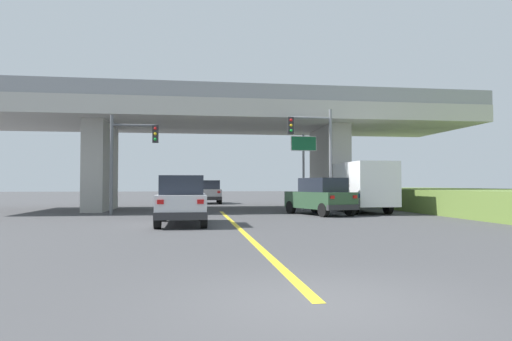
{
  "coord_description": "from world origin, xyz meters",
  "views": [
    {
      "loc": [
        -1.76,
        -6.21,
        1.66
      ],
      "look_at": [
        1.22,
        15.06,
        2.33
      ],
      "focal_mm": 31.93,
      "sensor_mm": 36.0,
      "label": 1
    }
  ],
  "objects_px": {
    "box_truck": "(357,186)",
    "traffic_signal_farside": "(127,151)",
    "suv_lead": "(182,200)",
    "suv_crossing": "(320,196)",
    "highway_sign": "(304,154)",
    "sedan_oncoming": "(209,192)",
    "traffic_signal_nearside": "(317,146)"
  },
  "relations": [
    {
      "from": "box_truck",
      "to": "traffic_signal_farside",
      "type": "relative_size",
      "value": 1.37
    },
    {
      "from": "suv_lead",
      "to": "suv_crossing",
      "type": "bearing_deg",
      "value": 34.67
    },
    {
      "from": "box_truck",
      "to": "highway_sign",
      "type": "xyz_separation_m",
      "value": [
        -2.88,
        1.89,
        2.08
      ]
    },
    {
      "from": "suv_crossing",
      "to": "traffic_signal_farside",
      "type": "xyz_separation_m",
      "value": [
        -10.48,
        1.33,
        2.48
      ]
    },
    {
      "from": "sedan_oncoming",
      "to": "traffic_signal_nearside",
      "type": "distance_m",
      "value": 16.07
    },
    {
      "from": "traffic_signal_farside",
      "to": "sedan_oncoming",
      "type": "bearing_deg",
      "value": 71.12
    },
    {
      "from": "suv_crossing",
      "to": "sedan_oncoming",
      "type": "bearing_deg",
      "value": 90.38
    },
    {
      "from": "suv_crossing",
      "to": "box_truck",
      "type": "bearing_deg",
      "value": 19.05
    },
    {
      "from": "traffic_signal_farside",
      "to": "highway_sign",
      "type": "height_order",
      "value": "traffic_signal_farside"
    },
    {
      "from": "suv_crossing",
      "to": "suv_lead",
      "type": "bearing_deg",
      "value": -164.08
    },
    {
      "from": "suv_crossing",
      "to": "highway_sign",
      "type": "relative_size",
      "value": 0.96
    },
    {
      "from": "traffic_signal_nearside",
      "to": "highway_sign",
      "type": "bearing_deg",
      "value": 90.35
    },
    {
      "from": "suv_crossing",
      "to": "traffic_signal_nearside",
      "type": "height_order",
      "value": "traffic_signal_nearside"
    },
    {
      "from": "suv_lead",
      "to": "box_truck",
      "type": "relative_size",
      "value": 0.63
    },
    {
      "from": "box_truck",
      "to": "highway_sign",
      "type": "bearing_deg",
      "value": 146.72
    },
    {
      "from": "box_truck",
      "to": "traffic_signal_nearside",
      "type": "distance_m",
      "value": 3.86
    },
    {
      "from": "sedan_oncoming",
      "to": "highway_sign",
      "type": "relative_size",
      "value": 0.94
    },
    {
      "from": "suv_crossing",
      "to": "box_truck",
      "type": "xyz_separation_m",
      "value": [
        3.0,
        2.33,
        0.56
      ]
    },
    {
      "from": "suv_crossing",
      "to": "sedan_oncoming",
      "type": "xyz_separation_m",
      "value": [
        -5.51,
        15.88,
        0.0
      ]
    },
    {
      "from": "suv_lead",
      "to": "sedan_oncoming",
      "type": "xyz_separation_m",
      "value": [
        1.87,
        20.98,
        0.0
      ]
    },
    {
      "from": "box_truck",
      "to": "sedan_oncoming",
      "type": "height_order",
      "value": "box_truck"
    },
    {
      "from": "suv_lead",
      "to": "traffic_signal_farside",
      "type": "bearing_deg",
      "value": 115.72
    },
    {
      "from": "box_truck",
      "to": "sedan_oncoming",
      "type": "xyz_separation_m",
      "value": [
        -8.5,
        13.55,
        -0.55
      ]
    },
    {
      "from": "highway_sign",
      "to": "traffic_signal_nearside",
      "type": "bearing_deg",
      "value": -89.65
    },
    {
      "from": "sedan_oncoming",
      "to": "highway_sign",
      "type": "distance_m",
      "value": 13.21
    },
    {
      "from": "box_truck",
      "to": "sedan_oncoming",
      "type": "distance_m",
      "value": 16.01
    },
    {
      "from": "sedan_oncoming",
      "to": "box_truck",
      "type": "bearing_deg",
      "value": -57.89
    },
    {
      "from": "suv_lead",
      "to": "box_truck",
      "type": "xyz_separation_m",
      "value": [
        10.38,
        7.43,
        0.55
      ]
    },
    {
      "from": "suv_lead",
      "to": "sedan_oncoming",
      "type": "relative_size",
      "value": 1.01
    },
    {
      "from": "suv_crossing",
      "to": "box_truck",
      "type": "relative_size",
      "value": 0.64
    },
    {
      "from": "traffic_signal_nearside",
      "to": "highway_sign",
      "type": "height_order",
      "value": "traffic_signal_nearside"
    },
    {
      "from": "suv_crossing",
      "to": "traffic_signal_farside",
      "type": "relative_size",
      "value": 0.87
    }
  ]
}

